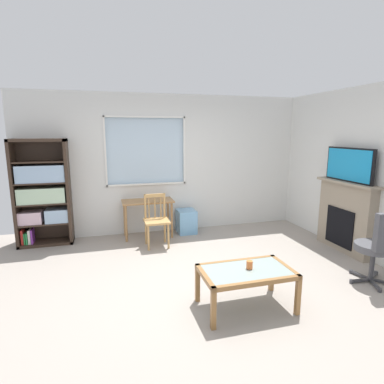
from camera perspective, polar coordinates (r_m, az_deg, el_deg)
The scene contains 12 objects.
ground at distance 4.36m, azimuth 1.41°, elevation -15.92°, with size 6.45×5.62×0.02m, color #9E9389.
wall_back_with_window at distance 6.18m, azimuth -4.43°, elevation 4.81°, with size 5.45×0.15×2.67m.
wall_right at distance 5.44m, azimuth 30.81°, elevation 2.80°, with size 0.12×4.82×2.67m, color silver.
bookshelf at distance 5.97m, azimuth -25.68°, elevation -0.27°, with size 0.90×0.38×1.85m.
desk_under_window at distance 5.88m, azimuth -8.10°, elevation -2.63°, with size 0.94×0.46×0.70m.
wooden_chair at distance 5.43m, azimuth -6.55°, elevation -5.09°, with size 0.42×0.40×0.90m.
plastic_drawer_unit at distance 6.16m, azimuth -1.06°, elevation -5.37°, with size 0.35×0.40×0.45m, color #72ADDB.
fireplace at distance 5.74m, azimuth 26.22°, elevation -4.01°, with size 0.26×1.18×1.17m.
tv at distance 5.59m, azimuth 26.82°, elevation 4.47°, with size 0.06×0.97×0.54m.
office_chair at distance 4.67m, azimuth 31.11°, elevation -8.18°, with size 0.57×0.58×1.00m.
coffee_table at distance 3.64m, azimuth 9.90°, elevation -14.76°, with size 1.02×0.61×0.46m.
sippy_cup at distance 3.62m, azimuth 10.48°, elevation -12.95°, with size 0.07×0.07×0.09m, color orange.
Camera 1 is at (-1.15, -3.71, 1.96)m, focal length 29.15 mm.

